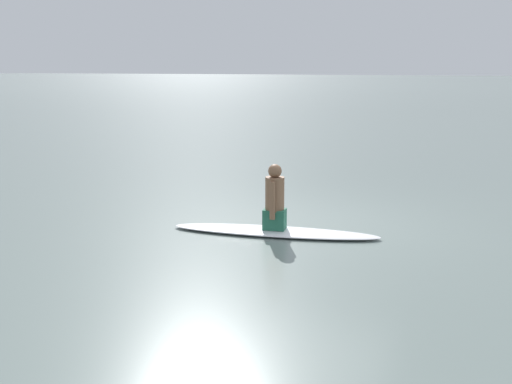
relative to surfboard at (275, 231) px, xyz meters
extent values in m
plane|color=slate|center=(-0.92, 0.42, -0.04)|extent=(400.00, 400.00, 0.00)
ellipsoid|color=white|center=(0.00, 0.00, 0.00)|extent=(1.23, 3.37, 0.08)
cube|color=#26664C|center=(0.00, 0.00, 0.20)|extent=(0.33, 0.38, 0.32)
cylinder|color=brown|center=(0.00, 0.00, 0.60)|extent=(0.35, 0.35, 0.53)
sphere|color=brown|center=(0.00, 0.00, 0.97)|extent=(0.21, 0.21, 0.21)
cylinder|color=brown|center=(0.18, 0.03, 0.53)|extent=(0.10, 0.10, 0.58)
cylinder|color=brown|center=(-0.18, -0.03, 0.53)|extent=(0.10, 0.10, 0.58)
camera|label=1|loc=(8.59, 3.42, 2.54)|focal=42.66mm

